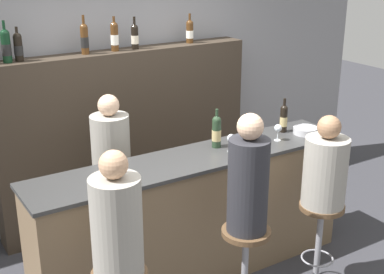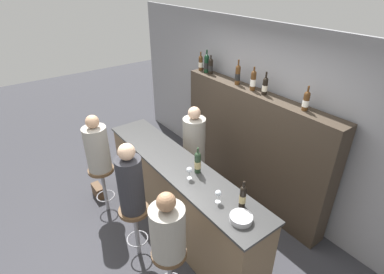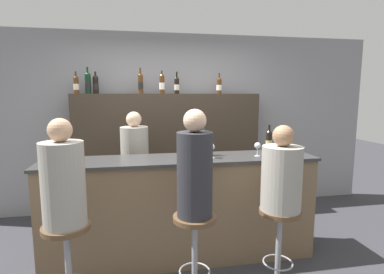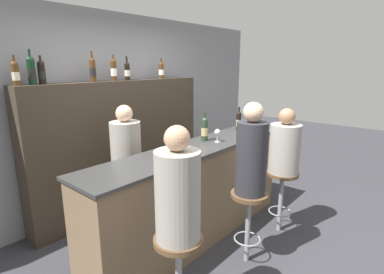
% 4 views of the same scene
% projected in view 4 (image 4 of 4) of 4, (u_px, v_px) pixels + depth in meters
% --- Properties ---
extents(ground_plane, '(16.00, 16.00, 0.00)m').
position_uv_depth(ground_plane, '(214.00, 246.00, 3.28)').
color(ground_plane, '#333338').
extents(wall_back, '(6.40, 0.05, 2.60)m').
position_uv_depth(wall_back, '(112.00, 112.00, 4.08)').
color(wall_back, gray).
rests_on(wall_back, ground_plane).
extents(bar_counter, '(2.77, 0.54, 1.08)m').
position_uv_depth(bar_counter, '(196.00, 193.00, 3.31)').
color(bar_counter, brown).
rests_on(bar_counter, ground_plane).
extents(back_bar_cabinet, '(2.60, 0.28, 1.73)m').
position_uv_depth(back_bar_cabinet, '(124.00, 145.00, 4.04)').
color(back_bar_cabinet, '#382D23').
rests_on(back_bar_cabinet, ground_plane).
extents(wine_bottle_counter_0, '(0.08, 0.08, 0.33)m').
position_uv_depth(wine_bottle_counter_0, '(205.00, 129.00, 3.40)').
color(wine_bottle_counter_0, '#233823').
rests_on(wine_bottle_counter_0, bar_counter).
extents(wine_bottle_counter_1, '(0.07, 0.07, 0.31)m').
position_uv_depth(wine_bottle_counter_1, '(239.00, 121.00, 3.94)').
color(wine_bottle_counter_1, black).
rests_on(wine_bottle_counter_1, bar_counter).
extents(wine_bottle_backbar_0, '(0.07, 0.07, 0.29)m').
position_uv_depth(wine_bottle_backbar_0, '(15.00, 73.00, 2.91)').
color(wine_bottle_backbar_0, '#4C2D14').
rests_on(wine_bottle_backbar_0, back_bar_cabinet).
extents(wine_bottle_backbar_1, '(0.08, 0.08, 0.35)m').
position_uv_depth(wine_bottle_backbar_1, '(31.00, 70.00, 3.01)').
color(wine_bottle_backbar_1, black).
rests_on(wine_bottle_backbar_1, back_bar_cabinet).
extents(wine_bottle_backbar_2, '(0.08, 0.08, 0.29)m').
position_uv_depth(wine_bottle_backbar_2, '(42.00, 72.00, 3.09)').
color(wine_bottle_backbar_2, black).
rests_on(wine_bottle_backbar_2, back_bar_cabinet).
extents(wine_bottle_backbar_3, '(0.07, 0.07, 0.35)m').
position_uv_depth(wine_bottle_backbar_3, '(93.00, 70.00, 3.53)').
color(wine_bottle_backbar_3, '#4C2D14').
rests_on(wine_bottle_backbar_3, back_bar_cabinet).
extents(wine_bottle_backbar_4, '(0.07, 0.07, 0.32)m').
position_uv_depth(wine_bottle_backbar_4, '(114.00, 70.00, 3.74)').
color(wine_bottle_backbar_4, '#4C2D14').
rests_on(wine_bottle_backbar_4, back_bar_cabinet).
extents(wine_bottle_backbar_5, '(0.07, 0.07, 0.30)m').
position_uv_depth(wine_bottle_backbar_5, '(127.00, 71.00, 3.90)').
color(wine_bottle_backbar_5, black).
rests_on(wine_bottle_backbar_5, back_bar_cabinet).
extents(wine_bottle_backbar_6, '(0.07, 0.07, 0.29)m').
position_uv_depth(wine_bottle_backbar_6, '(161.00, 70.00, 4.35)').
color(wine_bottle_backbar_6, '#4C2D14').
rests_on(wine_bottle_backbar_6, back_bar_cabinet).
extents(wine_glass_0, '(0.07, 0.07, 0.15)m').
position_uv_depth(wine_glass_0, '(217.00, 133.00, 3.34)').
color(wine_glass_0, silver).
rests_on(wine_glass_0, bar_counter).
extents(wine_glass_1, '(0.07, 0.07, 0.15)m').
position_uv_depth(wine_glass_1, '(241.00, 126.00, 3.71)').
color(wine_glass_1, silver).
rests_on(wine_glass_1, bar_counter).
extents(metal_bowl, '(0.22, 0.22, 0.06)m').
position_uv_depth(metal_bowl, '(253.00, 128.00, 3.97)').
color(metal_bowl, '#B7B7BC').
rests_on(metal_bowl, bar_counter).
extents(bar_stool_left, '(0.36, 0.36, 0.74)m').
position_uv_depth(bar_stool_left, '(178.00, 258.00, 2.17)').
color(bar_stool_left, gray).
rests_on(bar_stool_left, ground_plane).
extents(guest_seated_left, '(0.32, 0.32, 0.82)m').
position_uv_depth(guest_seated_left, '(178.00, 192.00, 2.04)').
color(guest_seated_left, gray).
rests_on(guest_seated_left, bar_stool_left).
extents(bar_stool_middle, '(0.36, 0.36, 0.74)m').
position_uv_depth(bar_stool_middle, '(249.00, 209.00, 2.90)').
color(bar_stool_middle, gray).
rests_on(bar_stool_middle, ground_plane).
extents(guest_seated_middle, '(0.29, 0.29, 0.87)m').
position_uv_depth(guest_seated_middle, '(251.00, 154.00, 2.77)').
color(guest_seated_middle, '#28282D').
rests_on(guest_seated_middle, bar_stool_middle).
extents(bar_stool_right, '(0.36, 0.36, 0.74)m').
position_uv_depth(bar_stool_right, '(282.00, 186.00, 3.46)').
color(bar_stool_right, gray).
rests_on(bar_stool_right, ground_plane).
extents(guest_seated_right, '(0.34, 0.34, 0.73)m').
position_uv_depth(guest_seated_right, '(285.00, 146.00, 3.35)').
color(guest_seated_right, gray).
rests_on(guest_seated_right, bar_stool_right).
extents(bartender, '(0.33, 0.33, 1.53)m').
position_uv_depth(bartender, '(128.00, 179.00, 3.30)').
color(bartender, gray).
rests_on(bartender, ground_plane).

